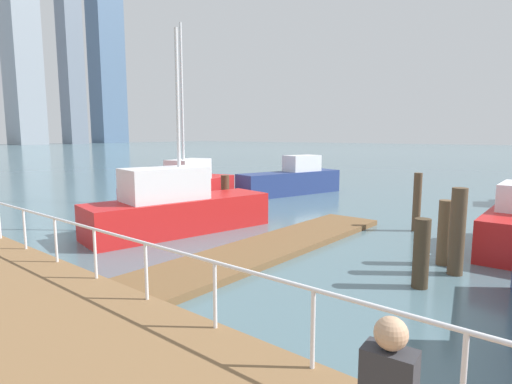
{
  "coord_description": "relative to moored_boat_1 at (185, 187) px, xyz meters",
  "views": [
    {
      "loc": [
        -7.43,
        3.17,
        3.37
      ],
      "look_at": [
        1.35,
        10.45,
        1.79
      ],
      "focal_mm": 29.11,
      "sensor_mm": 36.0,
      "label": 1
    }
  ],
  "objects": [
    {
      "name": "boardwalk_railing",
      "position": [
        -9.15,
        -8.7,
        0.45
      ],
      "size": [
        0.06,
        29.89,
        1.08
      ],
      "color": "white",
      "rests_on": "boardwalk"
    },
    {
      "name": "dock_piling_3",
      "position": [
        1.19,
        -10.91,
        0.24
      ],
      "size": [
        0.28,
        0.28,
        2.06
      ],
      "primitive_type": "cylinder",
      "color": "brown",
      "rests_on": "ground_plane"
    },
    {
      "name": "dock_piling_1",
      "position": [
        -1.39,
        -4.09,
        0.08
      ],
      "size": [
        0.33,
        0.33,
        1.74
      ],
      "primitive_type": "cylinder",
      "color": "#473826",
      "rests_on": "ground_plane"
    },
    {
      "name": "dock_piling_2",
      "position": [
        -2.23,
        -12.77,
        0.06
      ],
      "size": [
        0.35,
        0.35,
        1.7
      ],
      "primitive_type": "cylinder",
      "color": "brown",
      "rests_on": "ground_plane"
    },
    {
      "name": "dock_piling_4",
      "position": [
        -4.31,
        -12.86,
        -0.01
      ],
      "size": [
        0.35,
        0.35,
        1.56
      ],
      "primitive_type": "cylinder",
      "color": "#473826",
      "rests_on": "ground_plane"
    },
    {
      "name": "ground_plane",
      "position": [
        -6.0,
        1.13,
        -0.79
      ],
      "size": [
        300.0,
        300.0,
        0.0
      ],
      "primitive_type": "plane",
      "color": "slate"
    },
    {
      "name": "moored_boat_4",
      "position": [
        -4.3,
        -4.57,
        0.08
      ],
      "size": [
        6.71,
        3.13,
        6.86
      ],
      "color": "red",
      "rests_on": "ground_plane"
    },
    {
      "name": "moored_boat_2",
      "position": [
        5.97,
        -2.28,
        0.01
      ],
      "size": [
        6.69,
        3.04,
        2.2
      ],
      "color": "navy",
      "rests_on": "ground_plane"
    },
    {
      "name": "skyline_tower_5",
      "position": [
        47.58,
        137.86,
        43.55
      ],
      "size": [
        9.49,
        14.26,
        88.68
      ],
      "primitive_type": "cube",
      "rotation": [
        0.0,
        0.0,
        -0.05
      ],
      "color": "#8C939E",
      "rests_on": "ground_plane"
    },
    {
      "name": "floating_dock",
      "position": [
        -4.13,
        -8.46,
        -0.7
      ],
      "size": [
        10.75,
        2.0,
        0.18
      ],
      "primitive_type": "cube",
      "color": "brown",
      "rests_on": "ground_plane"
    },
    {
      "name": "skyline_tower_7",
      "position": [
        84.27,
        146.17,
        43.43
      ],
      "size": [
        11.72,
        10.05,
        88.45
      ],
      "primitive_type": "cube",
      "rotation": [
        0.0,
        0.0,
        0.01
      ],
      "color": "slate",
      "rests_on": "ground_plane"
    },
    {
      "name": "dock_piling_0",
      "position": [
        -2.87,
        -13.22,
        0.27
      ],
      "size": [
        0.36,
        0.36,
        2.12
      ],
      "primitive_type": "cylinder",
      "color": "brown",
      "rests_on": "ground_plane"
    },
    {
      "name": "moored_boat_1",
      "position": [
        0.0,
        0.0,
        0.0
      ],
      "size": [
        7.62,
        3.32,
        8.59
      ],
      "color": "red",
      "rests_on": "ground_plane"
    },
    {
      "name": "skyline_tower_6",
      "position": [
        64.05,
        136.62,
        35.03
      ],
      "size": [
        6.66,
        8.72,
        71.65
      ],
      "primitive_type": "cube",
      "rotation": [
        0.0,
        0.0,
        -0.05
      ],
      "color": "slate",
      "rests_on": "ground_plane"
    }
  ]
}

